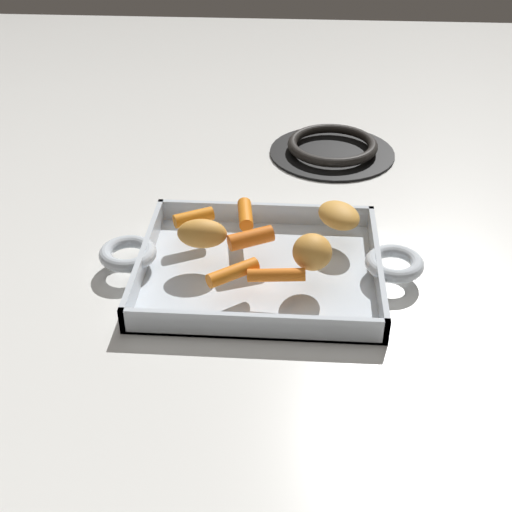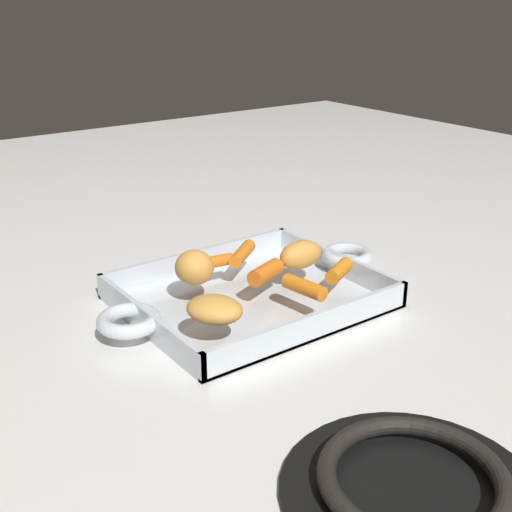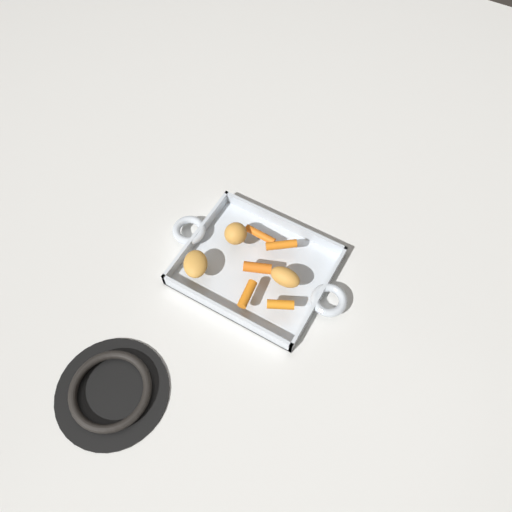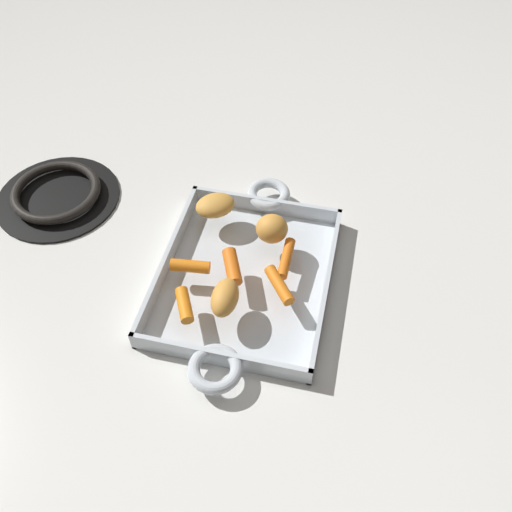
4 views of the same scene
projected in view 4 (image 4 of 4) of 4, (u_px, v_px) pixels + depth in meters
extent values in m
plane|color=silver|center=(246.00, 280.00, 0.80)|extent=(2.29, 2.29, 0.00)
cube|color=silver|center=(245.00, 279.00, 0.80)|extent=(0.29, 0.24, 0.01)
cube|color=silver|center=(326.00, 288.00, 0.77)|extent=(0.29, 0.01, 0.03)
cube|color=silver|center=(168.00, 260.00, 0.81)|extent=(0.29, 0.01, 0.03)
cube|color=silver|center=(220.00, 358.00, 0.70)|extent=(0.01, 0.24, 0.03)
cube|color=silver|center=(266.00, 206.00, 0.88)|extent=(0.01, 0.24, 0.03)
torus|color=silver|center=(215.00, 369.00, 0.68)|extent=(0.07, 0.07, 0.02)
torus|color=silver|center=(269.00, 194.00, 0.88)|extent=(0.07, 0.07, 0.02)
cylinder|color=orange|center=(232.00, 267.00, 0.76)|extent=(0.06, 0.04, 0.02)
cylinder|color=orange|center=(190.00, 266.00, 0.77)|extent=(0.02, 0.06, 0.02)
cylinder|color=orange|center=(279.00, 285.00, 0.75)|extent=(0.06, 0.05, 0.02)
cylinder|color=orange|center=(286.00, 258.00, 0.78)|extent=(0.07, 0.02, 0.02)
cylinder|color=orange|center=(184.00, 305.00, 0.72)|extent=(0.05, 0.04, 0.02)
ellipsoid|color=gold|center=(272.00, 229.00, 0.80)|extent=(0.05, 0.05, 0.04)
ellipsoid|color=gold|center=(225.00, 298.00, 0.72)|extent=(0.06, 0.04, 0.04)
ellipsoid|color=gold|center=(215.00, 205.00, 0.84)|extent=(0.07, 0.08, 0.03)
cylinder|color=black|center=(58.00, 197.00, 0.91)|extent=(0.20, 0.20, 0.01)
torus|color=black|center=(56.00, 191.00, 0.90)|extent=(0.15, 0.15, 0.02)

